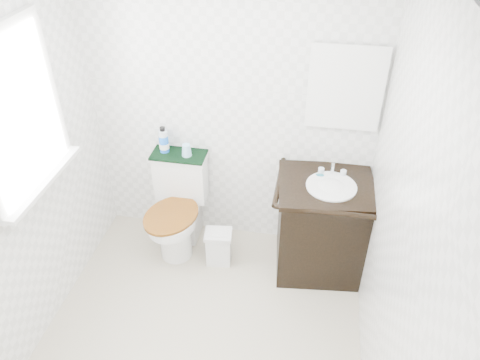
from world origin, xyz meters
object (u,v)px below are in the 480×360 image
(mouthwash_bottle, at_px, (164,140))
(toilet, at_px, (179,210))
(cup, at_px, (186,150))
(trash_bin, at_px, (219,247))
(vanity, at_px, (322,225))

(mouthwash_bottle, bearing_deg, toilet, -49.98)
(toilet, height_order, cup, cup)
(toilet, height_order, mouthwash_bottle, mouthwash_bottle)
(toilet, relative_size, mouthwash_bottle, 3.76)
(toilet, xyz_separation_m, trash_bin, (0.37, -0.17, -0.20))
(vanity, bearing_deg, cup, 170.83)
(mouthwash_bottle, xyz_separation_m, cup, (0.19, -0.03, -0.05))
(cup, bearing_deg, mouthwash_bottle, 171.48)
(cup, bearing_deg, trash_bin, -43.21)
(mouthwash_bottle, bearing_deg, vanity, -9.08)
(vanity, distance_m, cup, 1.20)
(vanity, bearing_deg, toilet, 176.88)
(trash_bin, relative_size, cup, 3.19)
(trash_bin, distance_m, cup, 0.83)
(toilet, bearing_deg, mouthwash_bottle, 130.02)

